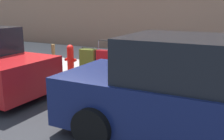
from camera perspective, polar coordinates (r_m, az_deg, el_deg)
ground_plane at (r=7.79m, az=-9.26°, el=-2.37°), size 40.00×40.00×0.00m
sidewalk_curb at (r=9.80m, az=-0.35°, el=1.51°), size 18.00×5.00×0.14m
suitcase_teal_0 at (r=6.83m, az=12.53°, el=-0.20°), size 0.46×0.28×0.83m
suitcase_navy_1 at (r=6.95m, az=8.40°, el=0.03°), size 0.44×0.23×0.78m
suitcase_black_2 at (r=7.21m, az=4.61°, el=0.38°), size 0.50×0.26×0.92m
suitcase_silver_3 at (r=7.44m, az=1.18°, el=0.34°), size 0.36×0.24×0.60m
suitcase_red_4 at (r=7.59m, az=-1.83°, el=1.43°), size 0.37×0.22×1.05m
suitcase_olive_5 at (r=7.81m, az=-5.07°, el=1.71°), size 0.48×0.28×0.81m
fire_hydrant at (r=8.21m, az=-8.81°, el=2.58°), size 0.39×0.21×0.83m
bollard_post at (r=8.43m, az=-12.30°, el=2.58°), size 0.11×0.11×0.83m
parked_car_navy_0 at (r=4.30m, az=18.42°, el=-5.20°), size 4.54×2.08×1.66m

